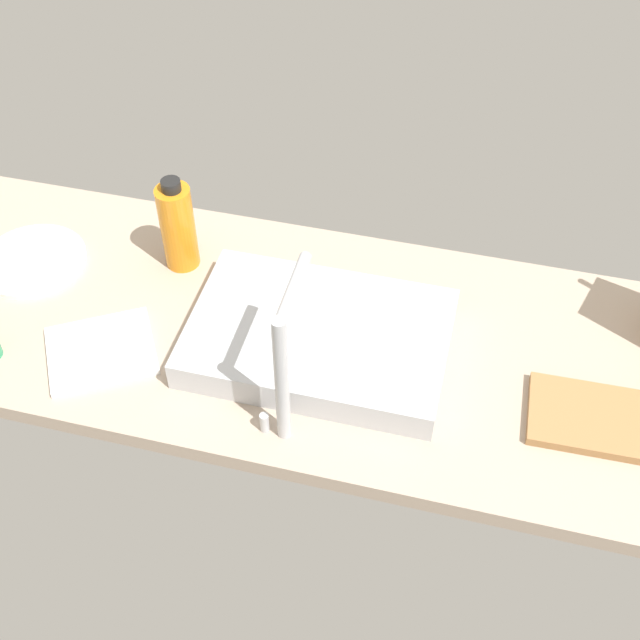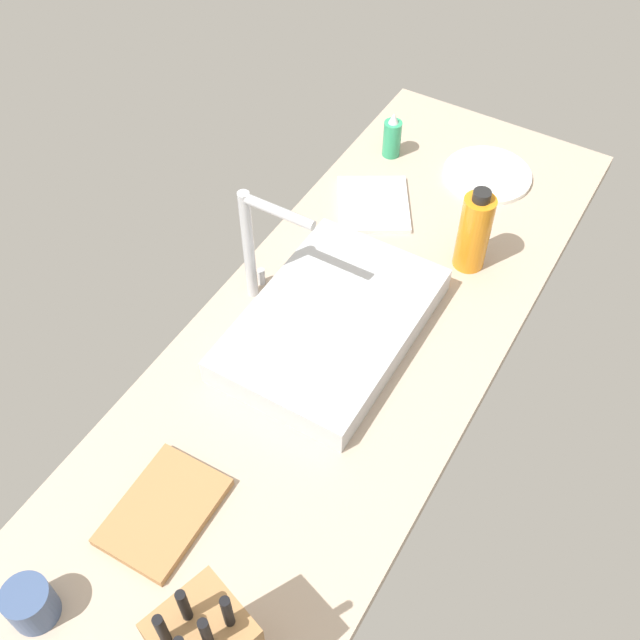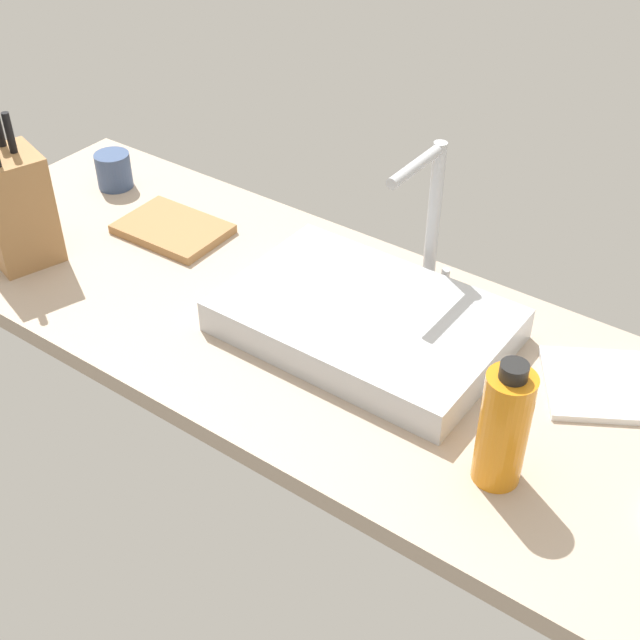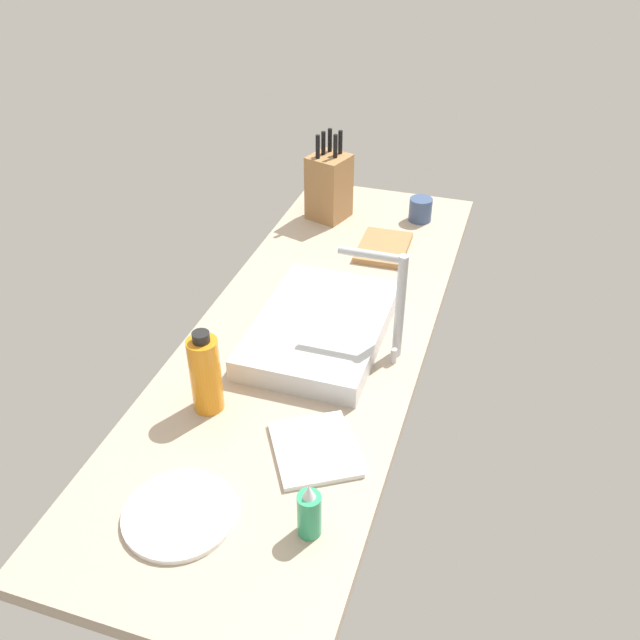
% 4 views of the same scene
% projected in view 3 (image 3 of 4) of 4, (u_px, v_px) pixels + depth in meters
% --- Properties ---
extents(countertop_slab, '(1.80, 0.60, 0.04)m').
position_uv_depth(countertop_slab, '(338.00, 344.00, 1.48)').
color(countertop_slab, tan).
rests_on(countertop_slab, ground).
extents(sink_basin, '(0.47, 0.32, 0.06)m').
position_uv_depth(sink_basin, '(365.00, 320.00, 1.45)').
color(sink_basin, '#B7BABF').
rests_on(sink_basin, countertop_slab).
extents(faucet, '(0.06, 0.17, 0.28)m').
position_uv_depth(faucet, '(430.00, 206.00, 1.48)').
color(faucet, '#B7BABF').
rests_on(faucet, countertop_slab).
extents(knife_block, '(0.15, 0.15, 0.29)m').
position_uv_depth(knife_block, '(15.00, 207.00, 1.59)').
color(knife_block, '#9E7042').
rests_on(knife_block, countertop_slab).
extents(cutting_board, '(0.22, 0.15, 0.02)m').
position_uv_depth(cutting_board, '(173.00, 229.00, 1.73)').
color(cutting_board, '#9E7042').
rests_on(cutting_board, countertop_slab).
extents(water_bottle, '(0.07, 0.07, 0.21)m').
position_uv_depth(water_bottle, '(504.00, 427.00, 1.16)').
color(water_bottle, orange).
rests_on(water_bottle, countertop_slab).
extents(dish_towel, '(0.25, 0.24, 0.01)m').
position_uv_depth(dish_towel, '(606.00, 385.00, 1.36)').
color(dish_towel, white).
rests_on(dish_towel, countertop_slab).
extents(coffee_mug, '(0.08, 0.08, 0.08)m').
position_uv_depth(coffee_mug, '(114.00, 170.00, 1.86)').
color(coffee_mug, '#384C75').
rests_on(coffee_mug, countertop_slab).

